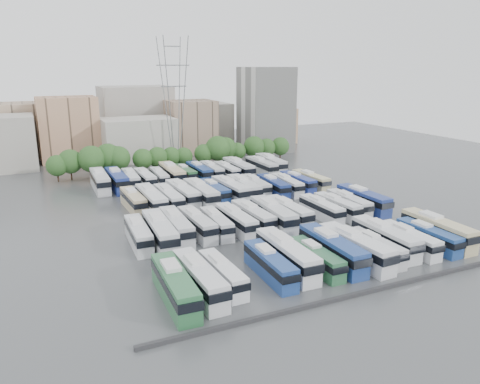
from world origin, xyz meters
name	(u,v)px	position (x,y,z in m)	size (l,w,h in m)	color
ground	(248,216)	(0.00, 0.00, 0.00)	(220.00, 220.00, 0.00)	#424447
parapet	(366,292)	(0.00, -33.00, 0.25)	(56.00, 0.50, 0.50)	#2D2D30
tree_line	(174,154)	(-0.97, 42.11, 4.41)	(65.40, 8.18, 8.47)	black
city_buildings	(125,128)	(-7.46, 71.86, 7.87)	(102.00, 35.00, 20.00)	#9E998E
apartment_tower	(266,110)	(34.00, 58.00, 13.00)	(14.00, 14.00, 26.00)	silver
electricity_pylon	(174,96)	(2.00, 50.00, 18.66)	(9.00, 6.91, 33.83)	slate
bus_r0_s0	(175,285)	(-21.43, -25.11, 2.02)	(3.41, 13.25, 4.12)	#2E6B3F
bus_r0_s1	(199,278)	(-18.17, -24.44, 1.97)	(3.05, 12.84, 4.01)	silver
bus_r0_s2	(222,273)	(-14.89, -23.75, 1.66)	(2.62, 10.85, 3.39)	silver
bus_r0_s4	(270,264)	(-8.36, -24.05, 1.79)	(2.91, 11.68, 3.64)	navy
bus_r0_s5	(287,254)	(-5.08, -22.72, 2.09)	(3.27, 13.63, 4.25)	silver
bus_r0_s6	(316,258)	(-1.56, -24.56, 1.67)	(2.44, 10.83, 3.39)	#2A623D
bus_r0_s7	(332,249)	(1.63, -23.66, 2.06)	(3.23, 13.47, 4.21)	navy
bus_r0_s8	(355,247)	(4.98, -24.49, 2.08)	(3.58, 13.61, 4.23)	silver
bus_r0_s9	(375,247)	(8.21, -24.87, 1.66)	(2.43, 10.80, 3.38)	silver
bus_r0_s10	(385,238)	(11.48, -23.12, 1.98)	(3.05, 12.91, 4.03)	silver
bus_r0_s11	(409,239)	(14.72, -24.62, 1.71)	(2.55, 11.11, 3.48)	silver
bus_r0_s12	(428,236)	(18.23, -24.93, 1.73)	(2.71, 11.28, 3.52)	navy
bus_r0_s13	(438,229)	(21.19, -23.91, 2.05)	(3.13, 13.37, 4.18)	#CABB8B
bus_r1_s0	(138,234)	(-21.28, -5.83, 1.82)	(3.14, 11.91, 3.70)	silver
bus_r1_s1	(160,232)	(-18.26, -6.96, 2.11)	(3.66, 13.82, 4.30)	silver
bus_r1_s2	(176,226)	(-15.06, -5.06, 1.95)	(3.25, 12.75, 3.97)	silver
bus_r1_s3	(197,224)	(-11.64, -5.22, 1.85)	(2.96, 12.06, 3.76)	silver
bus_r1_s4	(216,223)	(-8.45, -5.75, 1.69)	(2.86, 11.07, 3.45)	silver
bus_r1_s5	(236,220)	(-5.17, -6.25, 1.85)	(2.80, 12.03, 3.76)	silver
bus_r1_s6	(253,216)	(-1.74, -5.70, 1.87)	(2.97, 12.21, 3.81)	silver
bus_r1_s7	(273,214)	(1.61, -6.61, 2.07)	(3.50, 13.53, 4.21)	silver
bus_r1_s8	(288,212)	(5.00, -5.90, 1.90)	(3.11, 12.43, 3.87)	silver
bus_r1_s10	(321,209)	(11.58, -6.40, 1.73)	(2.60, 11.27, 3.53)	silver
bus_r1_s11	(337,206)	(14.99, -6.48, 1.75)	(3.06, 11.47, 3.56)	silver
bus_r1_s12	(349,203)	(18.10, -5.79, 1.78)	(2.76, 11.59, 3.62)	silver
bus_r1_s13	(363,199)	(21.62, -5.57, 2.03)	(3.11, 13.20, 4.13)	navy
bus_r2_s1	(133,200)	(-18.05, 12.68, 1.81)	(2.89, 11.82, 3.69)	#C9B58A
bus_r2_s2	(151,199)	(-15.02, 10.95, 2.09)	(3.12, 13.58, 4.25)	silver
bus_r2_s3	(169,198)	(-11.53, 11.12, 1.92)	(2.82, 12.46, 3.90)	silver
bus_r2_s4	(183,194)	(-8.30, 12.50, 2.04)	(3.44, 13.35, 4.15)	silver
bus_r2_s5	(201,193)	(-4.96, 11.08, 2.11)	(3.03, 13.68, 4.29)	silver
bus_r2_s6	(214,191)	(-1.62, 12.64, 1.81)	(3.06, 11.84, 3.68)	navy
bus_r2_s7	(230,189)	(1.70, 11.84, 2.00)	(3.49, 13.14, 4.08)	silver
bus_r2_s8	(244,188)	(4.87, 12.00, 1.97)	(3.27, 12.88, 4.01)	silver
bus_r2_s9	(256,186)	(8.15, 13.13, 1.76)	(2.99, 11.52, 3.58)	silver
bus_r2_s10	(273,186)	(11.38, 11.20, 1.82)	(3.18, 11.93, 3.71)	navy
bus_r2_s11	(287,184)	(14.81, 11.29, 1.76)	(3.03, 11.50, 3.58)	silver
bus_r2_s12	(298,182)	(18.11, 12.34, 1.76)	(2.96, 11.54, 3.59)	navy
bus_r2_s13	(311,180)	(21.54, 12.33, 1.78)	(3.06, 11.65, 3.62)	#CBC28C
bus_r3_s0	(100,180)	(-21.51, 30.44, 2.10)	(3.25, 13.66, 4.27)	silver
bus_r3_s1	(117,180)	(-18.01, 29.56, 2.10)	(3.16, 13.66, 4.27)	navy
bus_r3_s2	(131,179)	(-14.82, 30.11, 1.80)	(3.05, 11.80, 3.67)	silver
bus_r3_s3	(145,178)	(-11.71, 29.47, 1.78)	(2.76, 11.63, 3.63)	white
bus_r3_s4	(160,177)	(-8.21, 30.03, 1.67)	(2.70, 10.90, 3.40)	silver
bus_r3_s5	(172,173)	(-5.12, 30.40, 2.10)	(3.11, 13.66, 4.28)	beige
bus_r3_s6	(185,173)	(-1.65, 31.17, 1.67)	(2.71, 10.92, 3.41)	#2A6337
bus_r3_s7	(199,171)	(1.73, 30.74, 1.86)	(2.76, 12.12, 3.79)	navy
bus_r3_s8	(212,171)	(4.95, 30.65, 1.79)	(2.76, 11.69, 3.65)	silver
bus_r3_s9	(227,171)	(8.33, 29.13, 1.74)	(2.70, 11.37, 3.55)	silver
bus_r3_s10	(238,168)	(11.52, 29.37, 2.08)	(2.99, 13.51, 4.24)	silver
bus_r3_s12	(261,166)	(17.92, 29.38, 1.96)	(3.04, 12.79, 4.00)	silver
bus_r3_s13	(271,164)	(21.28, 30.69, 2.08)	(3.52, 13.59, 4.23)	silver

